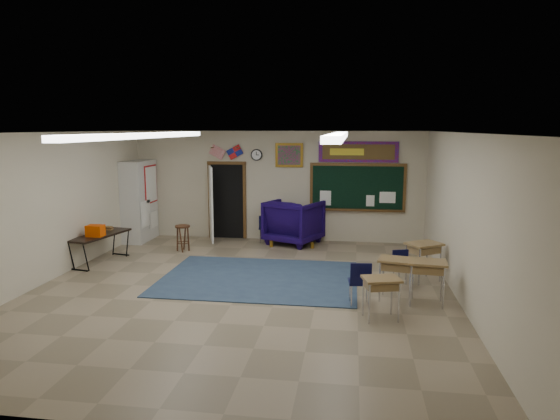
# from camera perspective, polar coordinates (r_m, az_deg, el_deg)

# --- Properties ---
(floor) EXTENTS (9.00, 9.00, 0.00)m
(floor) POSITION_cam_1_polar(r_m,az_deg,el_deg) (9.73, -4.44, -9.14)
(floor) COLOR gray
(floor) RESTS_ON ground
(back_wall) EXTENTS (8.00, 0.04, 3.00)m
(back_wall) POSITION_cam_1_polar(r_m,az_deg,el_deg) (13.74, -0.39, 2.77)
(back_wall) COLOR beige
(back_wall) RESTS_ON floor
(front_wall) EXTENTS (8.00, 0.04, 3.00)m
(front_wall) POSITION_cam_1_polar(r_m,az_deg,el_deg) (5.19, -15.78, -8.79)
(front_wall) COLOR beige
(front_wall) RESTS_ON floor
(left_wall) EXTENTS (0.04, 9.00, 3.00)m
(left_wall) POSITION_cam_1_polar(r_m,az_deg,el_deg) (10.96, -25.40, 0.15)
(left_wall) COLOR beige
(left_wall) RESTS_ON floor
(right_wall) EXTENTS (0.04, 9.00, 3.00)m
(right_wall) POSITION_cam_1_polar(r_m,az_deg,el_deg) (9.33, 20.15, -0.98)
(right_wall) COLOR beige
(right_wall) RESTS_ON floor
(ceiling) EXTENTS (8.00, 9.00, 0.04)m
(ceiling) POSITION_cam_1_polar(r_m,az_deg,el_deg) (9.22, -4.68, 8.82)
(ceiling) COLOR white
(ceiling) RESTS_ON back_wall
(area_rug) EXTENTS (4.00, 3.00, 0.02)m
(area_rug) POSITION_cam_1_polar(r_m,az_deg,el_deg) (10.43, -2.39, -7.77)
(area_rug) COLOR #32485F
(area_rug) RESTS_ON floor
(fluorescent_strips) EXTENTS (3.86, 6.00, 0.10)m
(fluorescent_strips) POSITION_cam_1_polar(r_m,az_deg,el_deg) (9.22, -4.68, 8.45)
(fluorescent_strips) COLOR white
(fluorescent_strips) RESTS_ON ceiling
(doorway) EXTENTS (1.10, 0.89, 2.16)m
(doorway) POSITION_cam_1_polar(r_m,az_deg,el_deg) (13.96, -6.58, 0.98)
(doorway) COLOR black
(doorway) RESTS_ON back_wall
(chalkboard) EXTENTS (2.55, 0.14, 1.30)m
(chalkboard) POSITION_cam_1_polar(r_m,az_deg,el_deg) (13.55, 8.83, 2.41)
(chalkboard) COLOR brown
(chalkboard) RESTS_ON back_wall
(bulletin_board) EXTENTS (2.10, 0.05, 0.55)m
(bulletin_board) POSITION_cam_1_polar(r_m,az_deg,el_deg) (13.47, 8.94, 6.58)
(bulletin_board) COLOR #A00D12
(bulletin_board) RESTS_ON back_wall
(framed_art_print) EXTENTS (0.75, 0.05, 0.65)m
(framed_art_print) POSITION_cam_1_polar(r_m,az_deg,el_deg) (13.58, 1.05, 6.29)
(framed_art_print) COLOR olive
(framed_art_print) RESTS_ON back_wall
(wall_clock) EXTENTS (0.32, 0.05, 0.32)m
(wall_clock) POSITION_cam_1_polar(r_m,az_deg,el_deg) (13.73, -2.70, 6.31)
(wall_clock) COLOR black
(wall_clock) RESTS_ON back_wall
(wall_flags) EXTENTS (1.16, 0.06, 0.70)m
(wall_flags) POSITION_cam_1_polar(r_m,az_deg,el_deg) (13.88, -6.19, 6.84)
(wall_flags) COLOR red
(wall_flags) RESTS_ON back_wall
(storage_cabinet) EXTENTS (0.59, 1.25, 2.20)m
(storage_cabinet) POSITION_cam_1_polar(r_m,az_deg,el_deg) (14.22, -15.75, 1.00)
(storage_cabinet) COLOR silver
(storage_cabinet) RESTS_ON floor
(wingback_armchair) EXTENTS (1.69, 1.71, 1.18)m
(wingback_armchair) POSITION_cam_1_polar(r_m,az_deg,el_deg) (13.38, 1.60, -1.35)
(wingback_armchair) COLOR #11053A
(wingback_armchair) RESTS_ON floor
(student_chair_reading) EXTENTS (0.42, 0.42, 0.75)m
(student_chair_reading) POSITION_cam_1_polar(r_m,az_deg,el_deg) (13.59, -1.67, -2.12)
(student_chair_reading) COLOR black
(student_chair_reading) RESTS_ON floor
(student_chair_desk_a) EXTENTS (0.44, 0.44, 0.81)m
(student_chair_desk_a) POSITION_cam_1_polar(r_m,az_deg,el_deg) (8.92, 9.08, -8.23)
(student_chair_desk_a) COLOR black
(student_chair_desk_a) RESTS_ON floor
(student_chair_desk_b) EXTENTS (0.45, 0.45, 0.72)m
(student_chair_desk_b) POSITION_cam_1_polar(r_m,az_deg,el_deg) (10.06, 13.88, -6.62)
(student_chair_desk_b) COLOR black
(student_chair_desk_b) RESTS_ON floor
(student_desk_front_left) EXTENTS (0.73, 0.61, 0.77)m
(student_desk_front_left) POSITION_cam_1_polar(r_m,az_deg,el_deg) (9.29, 13.20, -7.47)
(student_desk_front_left) COLOR olive
(student_desk_front_left) RESTS_ON floor
(student_desk_front_right) EXTENTS (0.82, 0.78, 0.79)m
(student_desk_front_right) POSITION_cam_1_polar(r_m,az_deg,el_deg) (10.57, 16.07, -5.48)
(student_desk_front_right) COLOR olive
(student_desk_front_right) RESTS_ON floor
(student_desk_back_left) EXTENTS (0.68, 0.57, 0.70)m
(student_desk_back_left) POSITION_cam_1_polar(r_m,az_deg,el_deg) (8.36, 11.46, -9.63)
(student_desk_back_left) COLOR olive
(student_desk_back_left) RESTS_ON floor
(student_desk_back_right) EXTENTS (0.69, 0.54, 0.78)m
(student_desk_back_right) POSITION_cam_1_polar(r_m,az_deg,el_deg) (9.22, 16.42, -7.70)
(student_desk_back_right) COLOR olive
(student_desk_back_right) RESTS_ON floor
(folding_table) EXTENTS (0.85, 1.70, 0.92)m
(folding_table) POSITION_cam_1_polar(r_m,az_deg,el_deg) (12.24, -19.82, -4.01)
(folding_table) COLOR black
(folding_table) RESTS_ON floor
(wooden_stool) EXTENTS (0.37, 0.37, 0.66)m
(wooden_stool) POSITION_cam_1_polar(r_m,az_deg,el_deg) (12.83, -11.04, -3.14)
(wooden_stool) COLOR #462815
(wooden_stool) RESTS_ON floor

